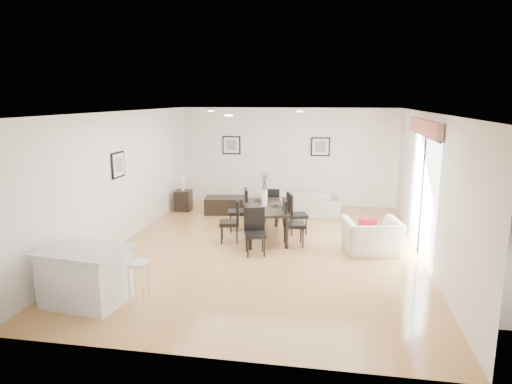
% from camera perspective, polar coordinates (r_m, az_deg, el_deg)
% --- Properties ---
extents(ground, '(8.00, 8.00, 0.00)m').
position_cam_1_polar(ground, '(9.21, 1.26, -7.08)').
color(ground, tan).
rests_on(ground, ground).
extents(wall_back, '(6.00, 0.04, 2.70)m').
position_cam_1_polar(wall_back, '(12.79, 3.98, 4.42)').
color(wall_back, silver).
rests_on(wall_back, ground).
extents(wall_front, '(6.00, 0.04, 2.70)m').
position_cam_1_polar(wall_front, '(5.06, -5.53, -6.93)').
color(wall_front, silver).
rests_on(wall_front, ground).
extents(wall_left, '(0.04, 8.00, 2.70)m').
position_cam_1_polar(wall_left, '(9.77, -16.39, 1.71)').
color(wall_left, silver).
rests_on(wall_left, ground).
extents(wall_right, '(0.04, 8.00, 2.70)m').
position_cam_1_polar(wall_right, '(8.94, 20.69, 0.53)').
color(wall_right, silver).
rests_on(wall_right, ground).
extents(ceiling, '(6.00, 8.00, 0.02)m').
position_cam_1_polar(ceiling, '(8.72, 1.34, 9.96)').
color(ceiling, white).
rests_on(ceiling, wall_back).
extents(sofa, '(2.41, 1.20, 0.67)m').
position_cam_1_polar(sofa, '(11.71, 4.66, -1.31)').
color(sofa, '#9E9280').
rests_on(sofa, ground).
extents(armchair, '(1.19, 1.09, 0.67)m').
position_cam_1_polar(armchair, '(9.12, 14.27, -5.43)').
color(armchair, beige).
rests_on(armchair, ground).
extents(dining_table, '(1.25, 1.84, 0.70)m').
position_cam_1_polar(dining_table, '(9.75, 1.05, -2.14)').
color(dining_table, black).
rests_on(dining_table, ground).
extents(dining_chair_wnear, '(0.48, 0.48, 0.90)m').
position_cam_1_polar(dining_chair_wnear, '(9.51, -2.89, -3.31)').
color(dining_chair_wnear, black).
rests_on(dining_chair_wnear, ground).
extents(dining_chair_wfar, '(0.52, 0.52, 0.95)m').
position_cam_1_polar(dining_chair_wfar, '(10.30, -1.84, -1.96)').
color(dining_chair_wfar, black).
rests_on(dining_chair_wfar, ground).
extents(dining_chair_enear, '(0.51, 0.51, 0.97)m').
position_cam_1_polar(dining_chair_enear, '(9.29, 4.25, -3.47)').
color(dining_chair_enear, black).
rests_on(dining_chair_enear, ground).
extents(dining_chair_efar, '(0.53, 0.53, 0.92)m').
position_cam_1_polar(dining_chair_efar, '(10.09, 4.76, -2.40)').
color(dining_chair_efar, black).
rests_on(dining_chair_efar, ground).
extents(dining_chair_head, '(0.50, 0.50, 0.89)m').
position_cam_1_polar(dining_chair_head, '(8.79, -0.14, -4.59)').
color(dining_chair_head, black).
rests_on(dining_chair_head, ground).
extents(dining_chair_foot, '(0.42, 0.42, 0.88)m').
position_cam_1_polar(dining_chair_foot, '(10.79, 1.93, -1.55)').
color(dining_chair_foot, black).
rests_on(dining_chair_foot, ground).
extents(vase, '(0.79, 1.30, 0.73)m').
position_cam_1_polar(vase, '(9.67, 1.06, 0.13)').
color(vase, white).
rests_on(vase, dining_table).
extents(coffee_table, '(1.14, 0.78, 0.42)m').
position_cam_1_polar(coffee_table, '(11.95, -3.79, -1.64)').
color(coffee_table, black).
rests_on(coffee_table, ground).
extents(side_table, '(0.42, 0.42, 0.55)m').
position_cam_1_polar(side_table, '(12.34, -9.07, -1.05)').
color(side_table, black).
rests_on(side_table, ground).
extents(table_lamp, '(0.18, 0.18, 0.35)m').
position_cam_1_polar(table_lamp, '(12.24, -9.14, 1.22)').
color(table_lamp, white).
rests_on(table_lamp, side_table).
extents(cushion, '(0.35, 0.19, 0.33)m').
position_cam_1_polar(cushion, '(8.96, 13.77, -4.29)').
color(cushion, maroon).
rests_on(cushion, armchair).
extents(kitchen_island, '(1.30, 1.06, 0.83)m').
position_cam_1_polar(kitchen_island, '(7.20, -20.52, -9.75)').
color(kitchen_island, silver).
rests_on(kitchen_island, ground).
extents(bar_stool, '(0.31, 0.31, 0.68)m').
position_cam_1_polar(bar_stool, '(6.78, -14.54, -9.21)').
color(bar_stool, white).
rests_on(bar_stool, ground).
extents(framed_print_back_left, '(0.52, 0.04, 0.52)m').
position_cam_1_polar(framed_print_back_left, '(12.99, -3.08, 5.87)').
color(framed_print_back_left, black).
rests_on(framed_print_back_left, wall_back).
extents(framed_print_back_right, '(0.52, 0.04, 0.52)m').
position_cam_1_polar(framed_print_back_right, '(12.67, 8.06, 5.62)').
color(framed_print_back_right, black).
rests_on(framed_print_back_right, wall_back).
extents(framed_print_left_wall, '(0.04, 0.52, 0.52)m').
position_cam_1_polar(framed_print_left_wall, '(9.53, -16.85, 3.27)').
color(framed_print_left_wall, black).
rests_on(framed_print_left_wall, wall_left).
extents(sliding_door, '(0.12, 2.70, 2.57)m').
position_cam_1_polar(sliding_door, '(9.17, 20.22, 2.83)').
color(sliding_door, white).
rests_on(sliding_door, wall_right).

